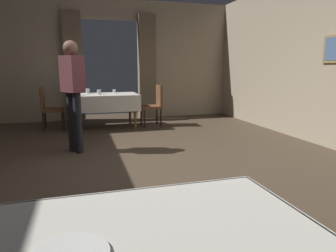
% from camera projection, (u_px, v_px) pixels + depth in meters
% --- Properties ---
extents(ground, '(10.08, 10.08, 0.00)m').
position_uv_depth(ground, '(146.00, 168.00, 4.02)').
color(ground, '#4C3D2D').
extents(wall_back, '(6.40, 0.27, 3.00)m').
position_uv_depth(wall_back, '(111.00, 60.00, 7.67)').
color(wall_back, tan).
rests_on(wall_back, ground).
extents(dining_table_mid, '(1.50, 0.94, 0.75)m').
position_uv_depth(dining_table_mid, '(103.00, 99.00, 6.59)').
color(dining_table_mid, brown).
rests_on(dining_table_mid, ground).
extents(chair_mid_left, '(0.44, 0.44, 0.93)m').
position_uv_depth(chair_mid_left, '(49.00, 106.00, 6.36)').
color(chair_mid_left, black).
rests_on(chair_mid_left, ground).
extents(chair_mid_right, '(0.45, 0.44, 0.93)m').
position_uv_depth(chair_mid_right, '(154.00, 103.00, 6.88)').
color(chair_mid_right, black).
rests_on(chair_mid_right, ground).
extents(glass_mid_a, '(0.07, 0.07, 0.09)m').
position_uv_depth(glass_mid_a, '(114.00, 91.00, 6.88)').
color(glass_mid_a, silver).
rests_on(glass_mid_a, dining_table_mid).
extents(glass_mid_b, '(0.08, 0.08, 0.11)m').
position_uv_depth(glass_mid_b, '(99.00, 92.00, 6.50)').
color(glass_mid_b, silver).
rests_on(glass_mid_b, dining_table_mid).
extents(glass_mid_c, '(0.08, 0.08, 0.11)m').
position_uv_depth(glass_mid_c, '(88.00, 91.00, 6.75)').
color(glass_mid_c, silver).
rests_on(glass_mid_c, dining_table_mid).
extents(glass_mid_d, '(0.08, 0.08, 0.11)m').
position_uv_depth(glass_mid_d, '(78.00, 93.00, 6.17)').
color(glass_mid_d, silver).
rests_on(glass_mid_d, dining_table_mid).
extents(person_waiter_by_doorway, '(0.38, 0.42, 1.72)m').
position_uv_depth(person_waiter_by_doorway, '(73.00, 87.00, 4.61)').
color(person_waiter_by_doorway, black).
rests_on(person_waiter_by_doorway, ground).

